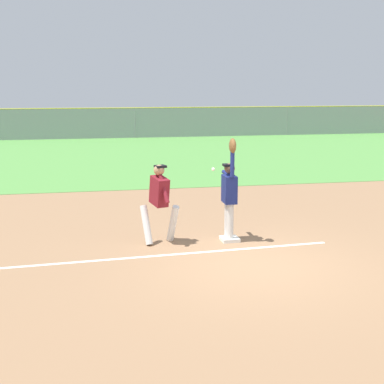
# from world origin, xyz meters

# --- Properties ---
(ground_plane) EXTENTS (75.82, 75.82, 0.00)m
(ground_plane) POSITION_xyz_m (0.00, 0.00, 0.00)
(ground_plane) COLOR #936D4C
(outfield_grass) EXTENTS (40.91, 17.45, 0.01)m
(outfield_grass) POSITION_xyz_m (0.00, 16.55, 0.01)
(outfield_grass) COLOR #549342
(outfield_grass) RESTS_ON ground_plane
(chalk_foul_line) EXTENTS (11.98, 0.86, 0.01)m
(chalk_foul_line) POSITION_xyz_m (-4.04, 0.69, 0.00)
(chalk_foul_line) COLOR white
(chalk_foul_line) RESTS_ON ground_plane
(first_base) EXTENTS (0.40, 0.40, 0.08)m
(first_base) POSITION_xyz_m (-0.04, 1.59, 0.04)
(first_base) COLOR white
(first_base) RESTS_ON ground_plane
(fielder) EXTENTS (0.27, 0.89, 2.28)m
(fielder) POSITION_xyz_m (-0.05, 1.63, 1.12)
(fielder) COLOR silver
(fielder) RESTS_ON ground_plane
(runner) EXTENTS (0.86, 0.82, 1.72)m
(runner) POSITION_xyz_m (-1.57, 1.72, 1.00)
(runner) COLOR white
(runner) RESTS_ON ground_plane
(baseball) EXTENTS (0.07, 0.07, 0.07)m
(baseball) POSITION_xyz_m (-0.46, 1.43, 1.63)
(baseball) COLOR white
(outfield_fence) EXTENTS (40.99, 0.08, 1.94)m
(outfield_fence) POSITION_xyz_m (0.00, 25.28, 0.97)
(outfield_fence) COLOR #93999E
(outfield_fence) RESTS_ON ground_plane
(parked_car_white) EXTENTS (4.56, 2.45, 1.25)m
(parked_car_white) POSITION_xyz_m (-7.10, 28.39, 0.67)
(parked_car_white) COLOR white
(parked_car_white) RESTS_ON ground_plane
(parked_car_black) EXTENTS (4.48, 2.27, 1.25)m
(parked_car_black) POSITION_xyz_m (-1.73, 27.58, 0.67)
(parked_car_black) COLOR black
(parked_car_black) RESTS_ON ground_plane
(parked_car_tan) EXTENTS (4.53, 2.38, 1.25)m
(parked_car_tan) POSITION_xyz_m (3.65, 27.61, 0.67)
(parked_car_tan) COLOR tan
(parked_car_tan) RESTS_ON ground_plane
(parked_car_green) EXTENTS (4.44, 2.19, 1.25)m
(parked_car_green) POSITION_xyz_m (9.84, 27.66, 0.67)
(parked_car_green) COLOR #1E6B33
(parked_car_green) RESTS_ON ground_plane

